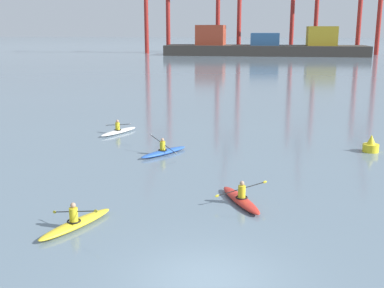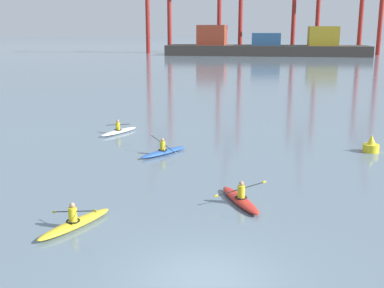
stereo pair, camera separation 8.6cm
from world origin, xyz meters
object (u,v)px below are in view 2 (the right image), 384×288
(channel_buoy, at_px, (371,146))
(kayak_yellow, at_px, (75,223))
(kayak_white, at_px, (119,131))
(kayak_blue, at_px, (164,151))
(kayak_red, at_px, (240,199))
(container_barge, at_px, (266,46))

(channel_buoy, bearing_deg, kayak_yellow, -133.75)
(channel_buoy, xyz_separation_m, kayak_yellow, (-12.43, -12.98, -0.19))
(kayak_yellow, xyz_separation_m, kayak_white, (-3.32, 15.51, 0.00))
(kayak_white, bearing_deg, kayak_blue, -49.92)
(kayak_yellow, xyz_separation_m, kayak_blue, (0.87, 10.53, -0.00))
(kayak_blue, xyz_separation_m, kayak_red, (4.73, -7.12, 0.00))
(container_barge, bearing_deg, kayak_white, -94.63)
(kayak_blue, relative_size, kayak_white, 0.95)
(kayak_blue, bearing_deg, container_barge, 87.84)
(kayak_white, xyz_separation_m, kayak_red, (8.92, -12.10, 0.00))
(kayak_blue, bearing_deg, kayak_red, -56.40)
(kayak_white, bearing_deg, channel_buoy, -9.11)
(channel_buoy, xyz_separation_m, kayak_blue, (-11.56, -2.46, -0.19))
(kayak_blue, bearing_deg, kayak_yellow, -94.74)
(kayak_yellow, height_order, kayak_red, same)
(kayak_red, bearing_deg, kayak_yellow, -148.72)
(channel_buoy, height_order, kayak_white, channel_buoy)
(container_barge, relative_size, kayak_red, 15.92)
(kayak_red, bearing_deg, channel_buoy, 54.53)
(kayak_yellow, relative_size, kayak_blue, 1.06)
(channel_buoy, bearing_deg, kayak_white, 170.89)
(container_barge, relative_size, kayak_blue, 16.55)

